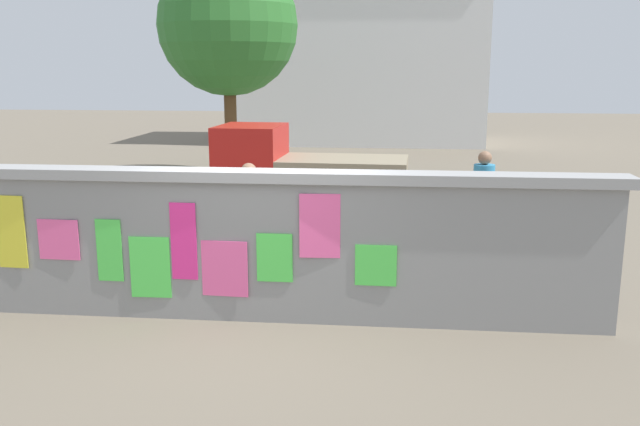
% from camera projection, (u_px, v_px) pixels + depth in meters
% --- Properties ---
extents(ground, '(60.00, 60.00, 0.00)m').
position_uv_depth(ground, '(326.00, 195.00, 15.86)').
color(ground, '#6B6051').
extents(poster_wall, '(8.22, 0.42, 1.78)m').
position_uv_depth(poster_wall, '(262.00, 244.00, 7.89)').
color(poster_wall, gray).
rests_on(poster_wall, ground).
extents(auto_rickshaw_truck, '(3.67, 1.67, 1.85)m').
position_uv_depth(auto_rickshaw_truck, '(302.00, 175.00, 12.96)').
color(auto_rickshaw_truck, black).
rests_on(auto_rickshaw_truck, ground).
extents(motorcycle, '(1.90, 0.56, 0.87)m').
position_uv_depth(motorcycle, '(404.00, 242.00, 9.74)').
color(motorcycle, black).
rests_on(motorcycle, ground).
extents(bicycle_near, '(1.70, 0.44, 0.95)m').
position_uv_depth(bicycle_near, '(113.00, 233.00, 10.70)').
color(bicycle_near, black).
rests_on(bicycle_near, ground).
extents(person_walking, '(0.39, 0.39, 1.62)m').
position_uv_depth(person_walking, '(250.00, 207.00, 9.62)').
color(person_walking, '#BF6626').
rests_on(person_walking, ground).
extents(person_bystander, '(0.37, 0.37, 1.62)m').
position_uv_depth(person_bystander, '(483.00, 190.00, 10.97)').
color(person_bystander, purple).
rests_on(person_bystander, ground).
extents(tree_roadside, '(3.67, 3.67, 5.85)m').
position_uv_depth(tree_roadside, '(228.00, 25.00, 17.59)').
color(tree_roadside, brown).
rests_on(tree_roadside, ground).
extents(building_background, '(9.89, 5.19, 6.97)m').
position_uv_depth(building_background, '(358.00, 52.00, 26.67)').
color(building_background, silver).
rests_on(building_background, ground).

